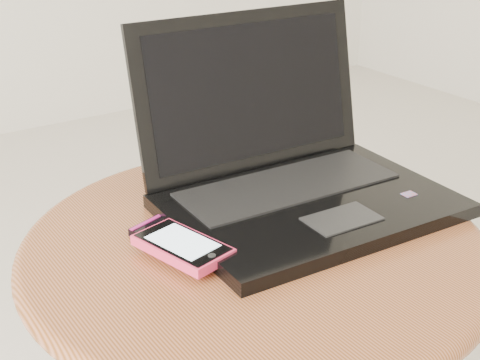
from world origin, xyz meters
TOP-DOWN VIEW (x-y plane):
  - table at (-0.02, 0.06)m, footprint 0.62×0.62m
  - laptop at (0.09, 0.12)m, footprint 0.40×0.34m
  - phone_black at (-0.11, 0.11)m, footprint 0.09×0.13m
  - phone_pink at (-0.13, 0.07)m, footprint 0.09×0.13m

SIDE VIEW (x-z plane):
  - table at x=-0.02m, z-range 0.14..0.63m
  - phone_black at x=-0.11m, z-range 0.49..0.50m
  - phone_pink at x=-0.13m, z-range 0.50..0.51m
  - laptop at x=0.09m, z-range 0.41..0.66m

